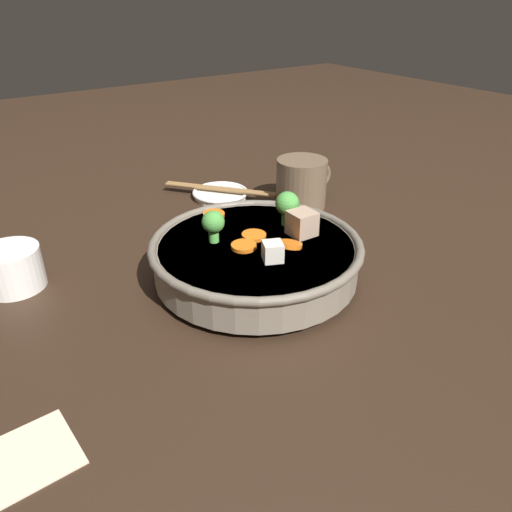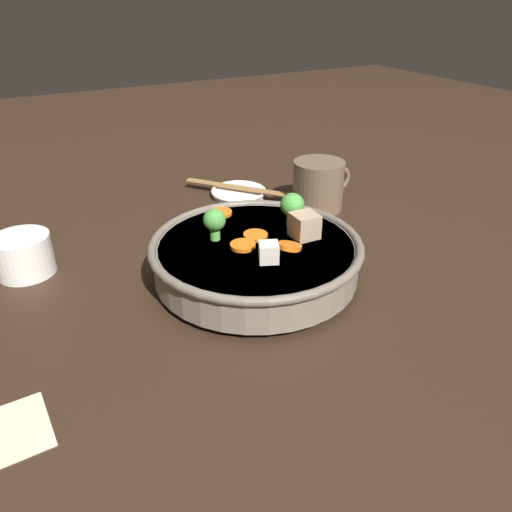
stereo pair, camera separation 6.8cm
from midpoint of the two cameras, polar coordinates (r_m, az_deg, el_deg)
The scene contains 7 objects.
ground_plane at distance 0.70m, azimuth -2.79°, elevation -2.80°, with size 3.00×3.00×0.00m, color black.
stirfry_bowl at distance 0.68m, azimuth -2.83°, elevation 0.06°, with size 0.29×0.29×0.11m.
side_saucer at distance 0.97m, azimuth -6.11°, elevation 7.06°, with size 0.11×0.11×0.01m.
tea_cup at distance 0.76m, azimuth -28.48°, elevation -1.29°, with size 0.08×0.08×0.06m.
dark_mug at distance 0.91m, azimuth 3.15°, elevation 8.30°, with size 0.12×0.09×0.09m.
napkin at distance 0.52m, azimuth -29.94°, elevation -20.20°, with size 0.11×0.08×0.00m.
chopsticks_pair at distance 0.97m, azimuth -6.14°, elevation 7.58°, with size 0.15×0.18×0.01m.
Camera 1 is at (-0.34, -0.48, 0.37)m, focal length 35.00 mm.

